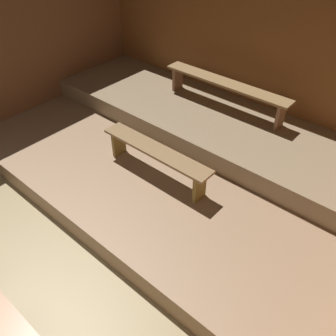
{
  "coord_description": "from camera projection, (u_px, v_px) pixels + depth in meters",
  "views": [
    {
      "loc": [
        2.61,
        0.38,
        3.39
      ],
      "look_at": [
        0.27,
        3.08,
        0.49
      ],
      "focal_mm": 37.72,
      "sensor_mm": 36.0,
      "label": 1
    }
  ],
  "objects": [
    {
      "name": "wall_back",
      "position": [
        245.0,
        62.0,
        5.58
      ],
      "size": [
        6.41,
        0.06,
        2.36
      ],
      "primitive_type": "cube",
      "color": "brown",
      "rests_on": "ground"
    },
    {
      "name": "platform_middle",
      "position": [
        211.0,
        123.0,
        5.56
      ],
      "size": [
        5.61,
        1.6,
        0.29
      ],
      "primitive_type": "cube",
      "color": "#8C7557",
      "rests_on": "platform_lower"
    },
    {
      "name": "ground",
      "position": [
        131.0,
        207.0,
        4.8
      ],
      "size": [
        6.41,
        6.03,
        0.08
      ],
      "primitive_type": "cube",
      "color": "#8F7C53"
    },
    {
      "name": "platform_lower",
      "position": [
        173.0,
        165.0,
        5.2
      ],
      "size": [
        5.61,
        3.45,
        0.29
      ],
      "primitive_type": "cube",
      "color": "#937254",
      "rests_on": "ground"
    },
    {
      "name": "bench_lower_center",
      "position": [
        156.0,
        154.0,
        4.6
      ],
      "size": [
        1.69,
        0.28,
        0.42
      ],
      "color": "olive",
      "rests_on": "platform_lower"
    },
    {
      "name": "bench_middle_center",
      "position": [
        225.0,
        87.0,
        5.46
      ],
      "size": [
        2.16,
        0.28,
        0.42
      ],
      "color": "olive",
      "rests_on": "platform_middle"
    }
  ]
}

